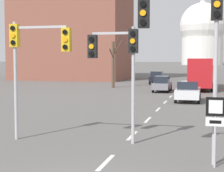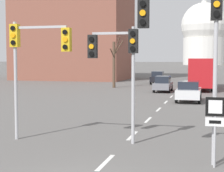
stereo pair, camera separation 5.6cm
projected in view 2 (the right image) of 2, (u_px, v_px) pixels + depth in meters
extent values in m
cube|color=silver|center=(105.00, 162.00, 12.45)|extent=(0.16, 2.00, 0.01)
cube|color=silver|center=(132.00, 136.00, 16.79)|extent=(0.16, 2.00, 0.01)
cube|color=silver|center=(148.00, 120.00, 21.14)|extent=(0.16, 2.00, 0.01)
cube|color=silver|center=(159.00, 109.00, 25.48)|extent=(0.16, 2.00, 0.01)
cube|color=silver|center=(166.00, 102.00, 29.83)|extent=(0.16, 2.00, 0.01)
cube|color=silver|center=(171.00, 97.00, 34.17)|extent=(0.16, 2.00, 0.01)
cube|color=silver|center=(176.00, 92.00, 38.51)|extent=(0.16, 2.00, 0.01)
cube|color=silver|center=(179.00, 89.00, 42.86)|extent=(0.16, 2.00, 0.01)
cube|color=silver|center=(182.00, 86.00, 47.20)|extent=(0.16, 2.00, 0.01)
cube|color=silver|center=(184.00, 84.00, 51.54)|extent=(0.16, 2.00, 0.01)
cylinder|color=#B2B2B7|center=(215.00, 77.00, 11.99)|extent=(0.14, 0.14, 5.73)
cube|color=black|center=(217.00, 5.00, 11.82)|extent=(0.36, 0.28, 0.96)
cylinder|color=orange|center=(217.00, 4.00, 11.66)|extent=(0.20, 0.06, 0.20)
cylinder|color=black|center=(217.00, 14.00, 11.68)|extent=(0.20, 0.06, 0.20)
cube|color=black|center=(144.00, 13.00, 12.42)|extent=(0.36, 0.28, 0.96)
cylinder|color=black|center=(143.00, 4.00, 12.24)|extent=(0.20, 0.06, 0.20)
cylinder|color=orange|center=(143.00, 13.00, 12.26)|extent=(0.20, 0.06, 0.20)
cylinder|color=black|center=(143.00, 22.00, 12.28)|extent=(0.20, 0.06, 0.20)
cylinder|color=#B2B2B7|center=(16.00, 81.00, 15.90)|extent=(0.14, 0.14, 5.00)
cube|color=gold|center=(15.00, 36.00, 15.76)|extent=(0.36, 0.28, 0.96)
cylinder|color=black|center=(13.00, 28.00, 15.58)|extent=(0.20, 0.06, 0.20)
cylinder|color=orange|center=(13.00, 35.00, 15.60)|extent=(0.20, 0.06, 0.20)
cylinder|color=black|center=(13.00, 43.00, 15.62)|extent=(0.20, 0.06, 0.20)
cube|color=#B2B2B7|center=(40.00, 27.00, 15.45)|extent=(2.32, 0.10, 0.10)
cube|color=gold|center=(67.00, 40.00, 15.19)|extent=(0.36, 0.28, 0.96)
cylinder|color=black|center=(65.00, 32.00, 15.01)|extent=(0.20, 0.06, 0.20)
cylinder|color=orange|center=(65.00, 40.00, 15.03)|extent=(0.20, 0.06, 0.20)
cylinder|color=black|center=(65.00, 47.00, 15.05)|extent=(0.20, 0.06, 0.20)
cylinder|color=#B2B2B7|center=(133.00, 86.00, 15.06)|extent=(0.14, 0.14, 4.73)
cube|color=black|center=(133.00, 41.00, 14.93)|extent=(0.36, 0.28, 0.96)
cylinder|color=black|center=(133.00, 33.00, 14.74)|extent=(0.20, 0.06, 0.20)
cylinder|color=orange|center=(133.00, 41.00, 14.76)|extent=(0.20, 0.06, 0.20)
cylinder|color=black|center=(132.00, 49.00, 14.79)|extent=(0.20, 0.06, 0.20)
cube|color=#B2B2B7|center=(113.00, 33.00, 15.12)|extent=(1.71, 0.10, 0.10)
cube|color=black|center=(93.00, 47.00, 15.37)|extent=(0.36, 0.28, 0.96)
cylinder|color=black|center=(91.00, 39.00, 15.18)|extent=(0.20, 0.06, 0.20)
cylinder|color=orange|center=(91.00, 46.00, 15.21)|extent=(0.20, 0.06, 0.20)
cylinder|color=black|center=(91.00, 54.00, 15.23)|extent=(0.20, 0.06, 0.20)
cylinder|color=#B2B2B7|center=(215.00, 132.00, 11.78)|extent=(0.07, 0.07, 2.30)
cube|color=black|center=(215.00, 107.00, 11.71)|extent=(0.60, 0.03, 0.60)
cube|color=white|center=(215.00, 107.00, 11.69)|extent=(0.42, 0.01, 0.42)
cube|color=white|center=(215.00, 122.00, 11.74)|extent=(0.60, 0.03, 0.28)
cube|color=black|center=(215.00, 122.00, 11.72)|extent=(0.36, 0.01, 0.10)
cube|color=black|center=(158.00, 79.00, 51.25)|extent=(1.74, 3.97, 0.71)
cube|color=#1E232D|center=(158.00, 74.00, 51.01)|extent=(1.48, 1.90, 0.68)
cylinder|color=black|center=(153.00, 81.00, 52.67)|extent=(0.18, 0.71, 0.71)
cylinder|color=black|center=(165.00, 81.00, 52.26)|extent=(0.18, 0.71, 0.71)
cylinder|color=black|center=(151.00, 82.00, 50.30)|extent=(0.18, 0.71, 0.71)
cylinder|color=black|center=(163.00, 82.00, 49.89)|extent=(0.18, 0.71, 0.71)
cube|color=slate|center=(163.00, 86.00, 39.21)|extent=(1.65, 4.29, 0.65)
cube|color=#1E232D|center=(163.00, 79.00, 38.95)|extent=(1.41, 2.06, 0.69)
cylinder|color=black|center=(157.00, 88.00, 40.71)|extent=(0.18, 0.63, 0.63)
cylinder|color=black|center=(172.00, 88.00, 40.32)|extent=(0.18, 0.63, 0.63)
cylinder|color=black|center=(154.00, 90.00, 38.14)|extent=(0.18, 0.63, 0.63)
cylinder|color=black|center=(169.00, 90.00, 37.75)|extent=(0.18, 0.63, 0.63)
cube|color=silver|center=(189.00, 93.00, 30.07)|extent=(1.86, 4.18, 0.71)
cube|color=#1E232D|center=(189.00, 85.00, 29.82)|extent=(1.58, 2.01, 0.62)
cylinder|color=black|center=(179.00, 96.00, 31.56)|extent=(0.18, 0.69, 0.69)
cylinder|color=black|center=(200.00, 96.00, 31.12)|extent=(0.18, 0.69, 0.69)
cylinder|color=black|center=(176.00, 99.00, 29.06)|extent=(0.18, 0.69, 0.69)
cylinder|color=black|center=(199.00, 99.00, 28.62)|extent=(0.18, 0.69, 0.69)
cube|color=navy|center=(198.00, 75.00, 65.03)|extent=(1.86, 4.40, 0.61)
cube|color=#1E232D|center=(198.00, 72.00, 64.78)|extent=(1.58, 2.11, 0.55)
cylinder|color=black|center=(193.00, 76.00, 66.60)|extent=(0.18, 0.68, 0.68)
cylinder|color=black|center=(204.00, 76.00, 66.15)|extent=(0.18, 0.68, 0.68)
cylinder|color=black|center=(193.00, 77.00, 63.96)|extent=(0.18, 0.68, 0.68)
cylinder|color=black|center=(203.00, 77.00, 63.52)|extent=(0.18, 0.68, 0.68)
cube|color=red|center=(202.00, 72.00, 42.59)|extent=(2.50, 10.80, 3.00)
cube|color=black|center=(202.00, 68.00, 42.56)|extent=(2.52, 10.26, 0.90)
cylinder|color=black|center=(192.00, 83.00, 46.65)|extent=(0.26, 0.96, 0.96)
cylinder|color=black|center=(212.00, 83.00, 46.04)|extent=(0.26, 0.96, 0.96)
cylinder|color=black|center=(189.00, 87.00, 39.87)|extent=(0.26, 0.96, 0.96)
cylinder|color=black|center=(213.00, 87.00, 39.27)|extent=(0.26, 0.96, 0.96)
cylinder|color=brown|center=(114.00, 65.00, 44.51)|extent=(0.35, 0.35, 5.48)
cylinder|color=brown|center=(112.00, 53.00, 43.60)|extent=(0.13, 1.75, 1.08)
cylinder|color=brown|center=(118.00, 48.00, 44.20)|extent=(1.22, 0.19, 1.79)
cylinder|color=brown|center=(117.00, 46.00, 43.75)|extent=(1.05, 1.15, 2.25)
cylinder|color=silver|center=(203.00, 51.00, 212.16)|extent=(22.96, 22.96, 15.31)
sphere|color=silver|center=(204.00, 25.00, 211.09)|extent=(25.51, 25.51, 25.51)
cylinder|color=silver|center=(204.00, 5.00, 210.26)|extent=(3.06, 3.06, 4.46)
cube|color=brown|center=(75.00, 15.00, 63.47)|extent=(18.00, 14.00, 21.88)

